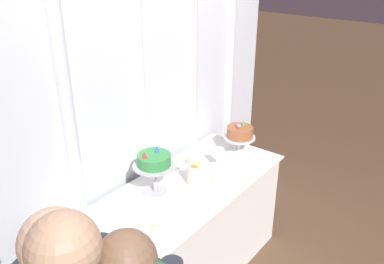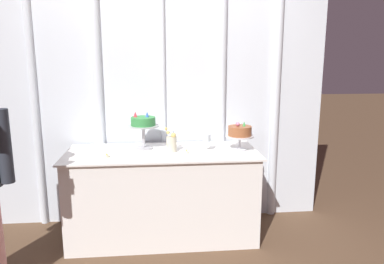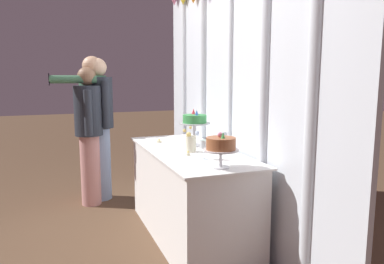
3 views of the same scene
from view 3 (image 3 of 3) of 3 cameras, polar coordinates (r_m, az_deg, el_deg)
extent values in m
plane|color=brown|center=(3.40, -2.07, -16.16)|extent=(24.00, 24.00, 0.00)
cube|color=silver|center=(3.28, 6.22, 7.79)|extent=(3.17, 0.04, 2.76)
cylinder|color=silver|center=(4.34, -1.12, 8.02)|extent=(0.07, 0.07, 2.76)
cylinder|color=silver|center=(3.80, 1.89, 7.94)|extent=(0.09, 0.09, 2.76)
cylinder|color=silver|center=(3.25, 6.05, 7.79)|extent=(0.05, 0.05, 2.76)
cylinder|color=silver|center=(2.76, 11.34, 7.54)|extent=(0.09, 0.09, 2.76)
cylinder|color=silver|center=(2.33, 18.47, 7.10)|extent=(0.08, 0.08, 2.76)
cube|color=white|center=(3.29, -0.43, -9.73)|extent=(1.62, 0.64, 0.78)
cube|color=white|center=(3.18, -0.44, -2.94)|extent=(1.67, 0.69, 0.01)
cylinder|color=#B2B2B7|center=(3.37, 0.41, -2.07)|extent=(0.16, 0.16, 0.01)
cylinder|color=#B2B2B7|center=(3.35, 0.41, -0.35)|extent=(0.03, 0.03, 0.19)
cylinder|color=#B2B2B7|center=(3.34, 0.42, 1.36)|extent=(0.28, 0.28, 0.01)
cylinder|color=#388E47|center=(3.33, 0.42, 2.07)|extent=(0.22, 0.22, 0.07)
cone|color=blue|center=(3.29, 0.74, 3.06)|extent=(0.03, 0.03, 0.05)
cone|color=#DB333D|center=(3.39, 0.24, 3.23)|extent=(0.03, 0.03, 0.05)
cylinder|color=silver|center=(2.56, 4.49, -5.51)|extent=(0.12, 0.12, 0.01)
cylinder|color=silver|center=(2.55, 4.51, -4.16)|extent=(0.02, 0.02, 0.11)
cylinder|color=silver|center=(2.54, 4.52, -2.83)|extent=(0.25, 0.25, 0.01)
cylinder|color=#995633|center=(2.53, 4.53, -1.79)|extent=(0.21, 0.21, 0.08)
cone|color=green|center=(2.48, 4.86, -0.51)|extent=(0.03, 0.03, 0.04)
sphere|color=pink|center=(2.53, 4.39, -0.38)|extent=(0.04, 0.04, 0.04)
cylinder|color=silver|center=(2.82, 1.87, -4.26)|extent=(0.06, 0.06, 0.00)
cylinder|color=silver|center=(2.81, 1.87, -3.39)|extent=(0.01, 0.01, 0.08)
cylinder|color=silver|center=(2.80, 1.88, -1.90)|extent=(0.07, 0.07, 0.06)
cylinder|color=beige|center=(3.09, -0.16, -1.87)|extent=(0.09, 0.09, 0.14)
sphere|color=silver|center=(3.09, 0.80, -0.17)|extent=(0.04, 0.04, 0.04)
sphere|color=#E5C666|center=(3.05, -0.53, -0.38)|extent=(0.04, 0.04, 0.04)
sphere|color=#E5C666|center=(3.08, -1.18, 0.24)|extent=(0.03, 0.03, 0.03)
sphere|color=#E5C666|center=(3.11, -0.25, 0.71)|extent=(0.03, 0.03, 0.03)
cylinder|color=beige|center=(3.56, -5.15, -1.48)|extent=(0.05, 0.05, 0.02)
sphere|color=#F9CC4C|center=(3.56, -5.15, -1.20)|extent=(0.01, 0.01, 0.01)
cylinder|color=beige|center=(2.96, -0.62, -3.48)|extent=(0.04, 0.04, 0.02)
sphere|color=#F9CC4C|center=(2.96, -0.62, -3.11)|extent=(0.01, 0.01, 0.01)
cylinder|color=#93ADD6|center=(4.40, -14.05, -4.80)|extent=(0.29, 0.29, 0.85)
cylinder|color=#282D38|center=(4.30, -14.40, 4.46)|extent=(0.40, 0.40, 0.58)
sphere|color=beige|center=(4.29, -14.59, 9.72)|extent=(0.21, 0.21, 0.21)
cylinder|color=#282D38|center=(4.49, -15.36, 4.52)|extent=(0.08, 0.08, 0.51)
cylinder|color=#282D38|center=(4.11, -13.34, 4.25)|extent=(0.08, 0.08, 0.51)
cylinder|color=#D6938E|center=(4.25, -15.53, -5.73)|extent=(0.23, 0.23, 0.79)
cylinder|color=#282D38|center=(4.14, -15.90, 3.22)|extent=(0.33, 0.33, 0.54)
sphere|color=#846047|center=(4.13, -16.11, 8.35)|extent=(0.20, 0.20, 0.20)
cube|color=#664C84|center=(4.13, -17.78, 3.50)|extent=(0.04, 0.01, 0.35)
cylinder|color=#282D38|center=(4.34, -15.89, 3.35)|extent=(0.08, 0.08, 0.48)
cylinder|color=#282D38|center=(3.95, -15.91, 2.87)|extent=(0.08, 0.08, 0.48)
cylinder|color=#D6938E|center=(4.40, -14.78, -4.48)|extent=(0.24, 0.24, 0.90)
cylinder|color=#3D6B4C|center=(4.30, -15.14, 4.89)|extent=(0.33, 0.33, 0.54)
sphere|color=tan|center=(4.29, -15.34, 9.93)|extent=(0.22, 0.22, 0.22)
cylinder|color=#3D6B4C|center=(4.49, -15.65, 4.92)|extent=(0.08, 0.08, 0.47)
cylinder|color=#3D6B4C|center=(4.08, -18.05, 7.82)|extent=(0.08, 0.47, 0.08)
cube|color=black|center=(4.08, -21.41, 7.65)|extent=(0.06, 0.01, 0.12)
camera|label=1|loc=(4.85, -26.60, 18.33)|focal=38.02mm
camera|label=2|loc=(3.57, -55.64, 7.93)|focal=34.18mm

